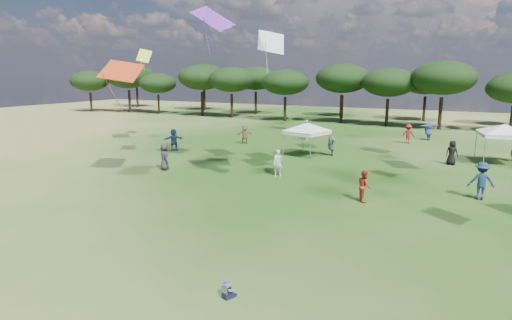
# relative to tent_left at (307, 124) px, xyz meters

# --- Properties ---
(tree_line) EXTENTS (108.78, 17.63, 7.77)m
(tree_line) POSITION_rel_tent_left_xyz_m (7.13, 24.64, 3.01)
(tree_line) COLOR black
(tree_line) RESTS_ON ground
(tent_left) EXTENTS (5.26, 5.26, 2.84)m
(tent_left) POSITION_rel_tent_left_xyz_m (0.00, 0.00, 0.00)
(tent_left) COLOR gray
(tent_left) RESTS_ON ground
(tent_right) EXTENTS (5.90, 5.90, 3.09)m
(tent_right) POSITION_rel_tent_left_xyz_m (13.13, 3.20, 0.25)
(tent_right) COLOR gray
(tent_right) RESTS_ON ground
(toddler) EXTENTS (0.40, 0.43, 0.53)m
(toddler) POSITION_rel_tent_left_xyz_m (5.21, -20.90, -2.18)
(toddler) COLOR black
(toddler) RESTS_ON ground
(festival_crowd) EXTENTS (31.11, 23.78, 1.92)m
(festival_crowd) POSITION_rel_tent_left_xyz_m (3.49, 1.70, -1.54)
(festival_crowd) COLOR white
(festival_crowd) RESTS_ON ground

